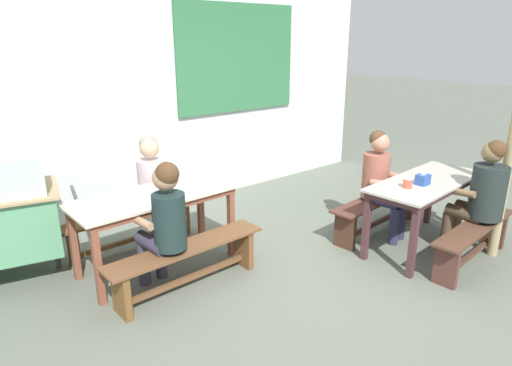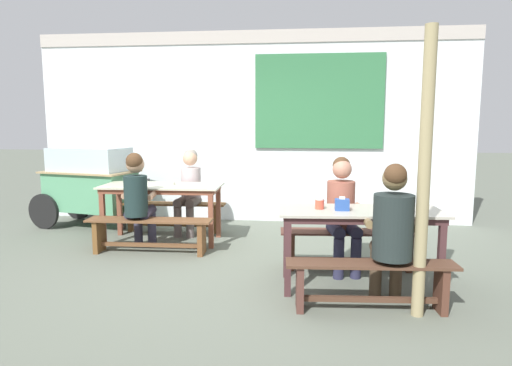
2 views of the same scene
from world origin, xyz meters
The scene contains 17 objects.
ground_plane centered at (0.00, 0.00, 0.00)m, with size 40.00×40.00×0.00m, color #606659.
backdrop_wall centered at (0.03, 2.47, 1.58)m, with size 6.93×0.23×3.01m.
dining_table_far centered at (-1.03, 1.00, 0.69)m, with size 1.60×0.72×0.77m.
dining_table_near centered at (1.39, -0.44, 0.68)m, with size 1.58×0.73×0.77m.
bench_far_back centered at (-1.04, 1.56, 0.28)m, with size 1.52×0.28×0.42m.
bench_far_front centered at (-1.02, 0.45, 0.28)m, with size 1.54×0.34×0.42m.
bench_near_back centered at (1.36, 0.11, 0.28)m, with size 1.51×0.39×0.42m.
bench_near_front centered at (1.43, -0.99, 0.28)m, with size 1.44×0.35×0.42m.
food_cart centered at (-2.41, 1.73, 0.71)m, with size 1.80×1.09×1.22m.
person_right_near_table centered at (1.27, 0.04, 0.69)m, with size 0.46×0.52×1.23m.
person_center_facing centered at (-0.78, 1.49, 0.69)m, with size 0.42×0.53×1.21m.
person_left_back_turned centered at (-1.18, 0.52, 0.70)m, with size 0.41×0.54×1.24m.
person_near_front centered at (1.60, -0.92, 0.71)m, with size 0.46×0.54×1.26m.
tissue_box centered at (1.22, -0.48, 0.82)m, with size 0.13×0.11×0.13m.
condiment_jar centered at (1.01, -0.44, 0.82)m, with size 0.09×0.09×0.10m.
soup_bowl centered at (-0.91, 1.00, 0.79)m, with size 0.12×0.12×0.05m, color silver.
wooden_support_post centered at (1.81, -1.04, 1.17)m, with size 0.10×0.10×2.34m, color tan.
Camera 2 is at (0.86, -4.70, 1.60)m, focal length 31.31 mm.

